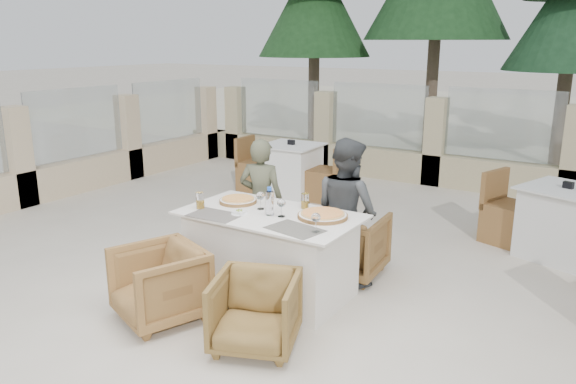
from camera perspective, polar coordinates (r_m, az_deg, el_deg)
The scene contains 26 objects.
ground at distance 5.31m, azimuth -2.31°, elevation -10.05°, with size 80.00×80.00×0.00m, color beige.
sand_patch at distance 18.29m, azimuth 23.59°, elevation 6.79°, with size 30.00×16.00×0.01m, color beige.
perimeter_wall_far at distance 9.28m, azimuth 14.76°, elevation 5.58°, with size 10.00×0.34×1.60m, color #BEB186, non-canonical shape.
perimeter_wall_left at distance 9.18m, azimuth -20.57°, elevation 5.02°, with size 0.34×7.00×1.60m, color beige, non-canonical shape.
pine_far_left at distance 12.61m, azimuth 2.72°, elevation 17.33°, with size 2.42×2.42×5.50m, color #1D451E.
pine_centre at distance 11.22m, azimuth 26.88°, elevation 14.79°, with size 2.20×2.20×5.00m, color #1C4224.
dining_table at distance 5.13m, azimuth -1.80°, elevation -6.31°, with size 1.60×0.90×0.77m, color silver, non-canonical shape.
placemat_near_left at distance 4.99m, azimuth -7.42°, elevation -2.33°, with size 0.45×0.30×0.00m, color #635C55.
placemat_near_right at distance 4.58m, azimuth 0.70°, elevation -3.79°, with size 0.45×0.30×0.00m, color #5F5B51.
pizza_left at distance 5.34m, azimuth -5.10°, elevation -0.85°, with size 0.35×0.35×0.05m, color orange.
pizza_right at distance 4.88m, azimuth 3.54°, elevation -2.31°, with size 0.44×0.44×0.06m, color orange.
water_bottle at distance 4.92m, azimuth -1.88°, elevation -0.93°, with size 0.07×0.07×0.25m, color silver.
wine_glass_centre at distance 5.11m, azimuth -2.81°, elevation -0.76°, with size 0.08×0.08×0.18m, color silver, non-canonical shape.
wine_glass_near at distance 4.88m, azimuth -0.68°, elevation -1.50°, with size 0.08×0.08×0.18m, color silver, non-canonical shape.
wine_glass_corner at distance 4.49m, azimuth 2.86°, elevation -3.02°, with size 0.08×0.08×0.18m, color white, non-canonical shape.
beer_glass_left at distance 5.19m, azimuth -8.91°, elevation -0.86°, with size 0.08×0.08×0.15m, color gold.
beer_glass_right at distance 5.13m, azimuth 1.72°, elevation -0.93°, with size 0.07×0.07×0.14m, color gold.
olive_dish at distance 4.99m, azimuth -4.96°, elevation -2.03°, with size 0.11×0.11×0.04m, color white, non-canonical shape.
armchair_far_left at distance 5.88m, azimuth -1.57°, elevation -4.24°, with size 0.66×0.68×0.62m, color olive.
armchair_far_right at distance 5.60m, azimuth 6.18°, elevation -5.28°, with size 0.67×0.69×0.63m, color brown.
armchair_near_left at distance 4.82m, azimuth -12.91°, elevation -9.11°, with size 0.67×0.69×0.62m, color olive.
armchair_near_right at distance 4.31m, azimuth -3.34°, elevation -12.07°, with size 0.61×0.63×0.58m, color brown.
diner_left at distance 5.81m, azimuth -2.72°, elevation -0.91°, with size 0.48×0.31×1.31m, color #51533C.
diner_right at distance 5.35m, azimuth 5.98°, elevation -1.91°, with size 0.68×0.53×1.40m, color #3D4042.
bg_table_a at distance 8.42m, azimuth 0.33°, elevation 2.26°, with size 1.64×0.82×0.77m, color white, non-canonical shape.
bg_table_b at distance 6.64m, azimuth 26.17°, elevation -2.87°, with size 1.64×0.82×0.77m, color silver, non-canonical shape.
Camera 1 is at (2.74, -3.95, 2.26)m, focal length 35.00 mm.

